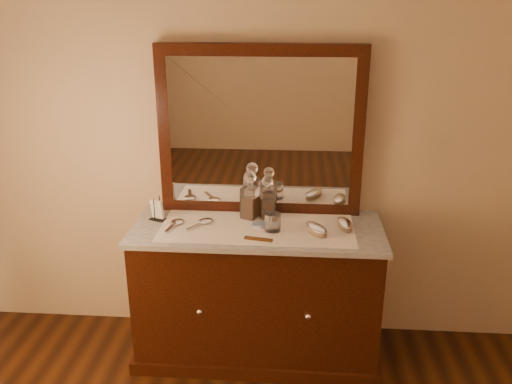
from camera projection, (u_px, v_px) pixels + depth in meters
The scene contains 19 objects.
room_shell at pixel (183, 381), 1.02m from camera, with size 8.50×9.00×2.80m.
dresser_cabinet at pixel (257, 293), 3.19m from camera, with size 1.40×0.55×0.82m, color black.
dresser_plinth at pixel (257, 345), 3.32m from camera, with size 1.46×0.59×0.08m, color black.
knob_left at pixel (200, 312), 2.93m from camera, with size 0.04×0.04×0.04m, color silver.
knob_right at pixel (308, 317), 2.89m from camera, with size 0.04×0.04×0.04m, color silver.
marble_top at pixel (257, 229), 3.04m from camera, with size 1.44×0.59×0.03m, color silver.
mirror_frame at pixel (260, 131), 3.09m from camera, with size 1.20×0.08×1.00m, color black.
mirror_glass at pixel (260, 133), 3.06m from camera, with size 1.06×0.01×0.86m, color white.
lace_runner at pixel (257, 228), 3.02m from camera, with size 1.10×0.45×0.00m, color white.
pin_dish at pixel (259, 225), 3.03m from camera, with size 0.08×0.08×0.01m, color white.
comb at pixel (258, 239), 2.86m from camera, with size 0.16×0.03×0.01m, color brown.
napkin_rack at pixel (157, 211), 3.11m from camera, with size 0.11×0.09×0.14m.
decanter_left at pixel (250, 200), 3.12m from camera, with size 0.12×0.12×0.29m.
decanter_right at pixel (267, 202), 3.11m from camera, with size 0.10×0.10×0.27m.
brush_near at pixel (316, 229), 2.93m from camera, with size 0.16×0.19×0.05m.
brush_far at pixel (345, 224), 3.00m from camera, with size 0.11×0.18×0.05m.
hand_mirror_outer at pixel (176, 223), 3.05m from camera, with size 0.10×0.20×0.02m.
hand_mirror_inner at pixel (203, 222), 3.07m from camera, with size 0.15×0.20×0.02m.
tumblers at pixel (273, 222), 2.96m from camera, with size 0.09×0.09×0.10m.
Camera 1 is at (0.20, -0.81, 2.09)m, focal length 37.14 mm.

